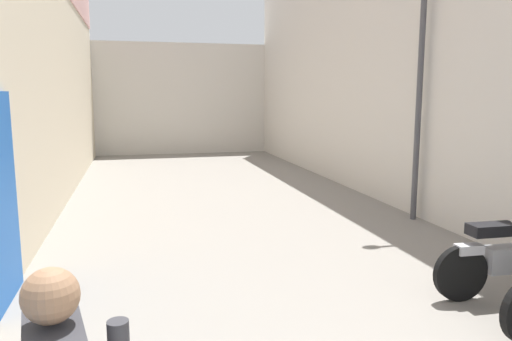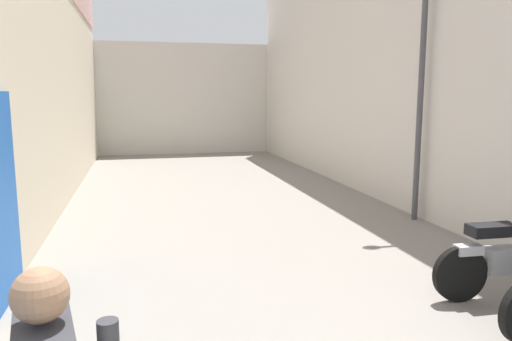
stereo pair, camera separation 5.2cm
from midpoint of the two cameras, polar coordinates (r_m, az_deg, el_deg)
ground_plane at (r=7.44m, az=0.30°, el=-8.01°), size 34.31×34.31×0.00m
building_right at (r=10.28m, az=16.26°, el=13.99°), size 0.45×18.31×6.28m
building_far_end at (r=19.14m, az=-8.58°, el=8.34°), size 9.23×2.00×4.03m
street_lamp at (r=8.71m, az=18.55°, el=11.23°), size 0.79×0.18×4.39m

